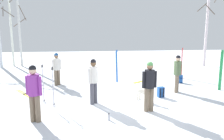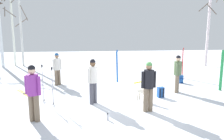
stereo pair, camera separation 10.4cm
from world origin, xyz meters
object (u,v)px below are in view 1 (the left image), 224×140
person_4 (34,90)px  person_2 (94,78)px  backpack_0 (180,79)px  person_3 (149,83)px  ski_pair_planted_0 (182,63)px  ski_pair_planted_2 (117,66)px  ski_pair_lying_0 (145,81)px  birch_tree_2 (10,24)px  person_0 (57,67)px  ski_poles_0 (43,83)px  ski_pair_lying_1 (25,94)px  birch_tree_3 (20,30)px  ski_pair_planted_1 (221,70)px  ski_poles_1 (53,85)px  person_1 (177,71)px  birch_tree_4 (207,24)px  water_bottle_0 (109,117)px  backpack_2 (161,92)px  dog (144,92)px

person_4 → person_2: bearing=35.6°
person_2 → backpack_0: size_ratio=3.90×
person_3 → person_4: same height
ski_pair_planted_0 → ski_pair_planted_2: ski_pair_planted_0 is taller
ski_pair_lying_0 → birch_tree_2: birch_tree_2 is taller
person_0 → ski_poles_0: bearing=-95.0°
ski_pair_lying_1 → birch_tree_3: birch_tree_3 is taller
person_2 → ski_pair_planted_1: bearing=8.5°
person_0 → birch_tree_3: (-3.80, 7.98, 2.14)m
birch_tree_3 → ski_pair_planted_0: bearing=-33.5°
person_3 → person_2: bearing=147.9°
ski_pair_lying_0 → birch_tree_2: (-9.49, 7.96, 3.66)m
birch_tree_2 → birch_tree_3: 0.96m
ski_pair_planted_2 → birch_tree_2: birch_tree_2 is taller
person_0 → backpack_0: 6.76m
person_2 → ski_poles_1: person_2 is taller
person_0 → ski_poles_0: 2.82m
backpack_0 → birch_tree_3: birch_tree_3 is taller
ski_pair_planted_0 → ski_pair_planted_2: 4.19m
ski_pair_lying_1 → backpack_0: bearing=6.2°
person_3 → person_1: bearing=44.0°
person_2 → ski_pair_planted_1: 6.19m
person_1 → birch_tree_4: size_ratio=0.24×
water_bottle_0 → backpack_0: bearing=42.3°
ski_pair_lying_1 → backpack_2: (5.81, -1.48, 0.20)m
ski_poles_0 → backpack_2: (4.76, -0.14, -0.58)m
person_3 → backpack_0: bearing=49.4°
ski_pair_planted_0 → birch_tree_2: size_ratio=0.27×
ski_pair_lying_1 → ski_poles_0: ski_poles_0 is taller
ski_poles_1 → backpack_0: 7.07m
ski_poles_0 → person_1: bearing=4.5°
ski_pair_planted_1 → ski_poles_0: ski_pair_planted_1 is taller
person_1 → ski_poles_1: (-5.39, -0.93, -0.21)m
person_3 → birch_tree_2: (-8.00, 12.57, 2.69)m
ski_pair_lying_0 → person_4: bearing=-136.8°
person_4 → ski_pair_planted_1: ski_pair_planted_1 is taller
person_1 → ski_poles_0: person_1 is taller
person_3 → birch_tree_4: (8.81, 9.63, 2.71)m
ski_poles_0 → water_bottle_0: size_ratio=6.93×
ski_pair_lying_1 → ski_poles_1: 2.46m
person_4 → birch_tree_3: 13.26m
ski_pair_lying_0 → ski_pair_planted_2: bearing=-179.5°
dog → ski_pair_lying_0: dog is taller
person_1 → backpack_2: 1.43m
water_bottle_0 → birch_tree_2: size_ratio=0.03×
birch_tree_4 → dog: bearing=-135.1°
person_2 → backpack_0: bearing=28.0°
person_4 → birch_tree_2: (-4.35, 12.78, 2.69)m
birch_tree_3 → person_2: bearing=-64.2°
person_4 → ski_pair_lying_1: 3.47m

